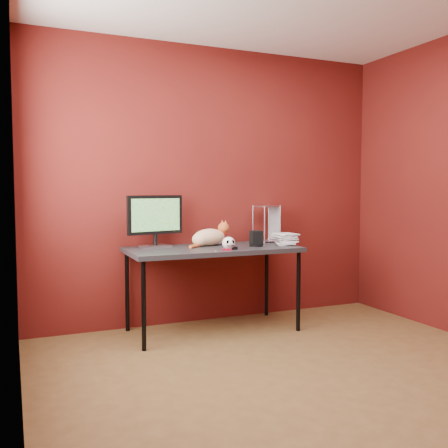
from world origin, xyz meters
name	(u,v)px	position (x,y,z in m)	size (l,w,h in m)	color
room	(315,160)	(0.00, 0.00, 1.45)	(3.52, 3.52, 2.61)	brown
desk	(213,253)	(-0.15, 1.37, 0.70)	(1.50, 0.70, 0.75)	black
monitor	(155,218)	(-0.62, 1.55, 1.01)	(0.52, 0.22, 0.46)	#AAABAF
cat	(209,237)	(-0.13, 1.50, 0.83)	(0.45, 0.28, 0.23)	orange
skull_mug	(229,243)	(-0.09, 1.17, 0.81)	(0.11, 0.11, 0.11)	white
speaker	(256,239)	(0.24, 1.29, 0.82)	(0.12, 0.12, 0.14)	black
book_stack	(277,183)	(0.48, 1.35, 1.32)	(0.24, 0.28, 1.14)	beige
wire_rack	(267,224)	(0.51, 1.59, 0.93)	(0.24, 0.21, 0.36)	#AAABAF
pocket_knife	(227,250)	(-0.13, 1.11, 0.76)	(0.08, 0.02, 0.02)	#A90D25
black_gadget	(235,248)	(-0.04, 1.15, 0.76)	(0.05, 0.03, 0.02)	black
washer	(216,251)	(-0.23, 1.08, 0.75)	(0.04, 0.04, 0.00)	#AAABAF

